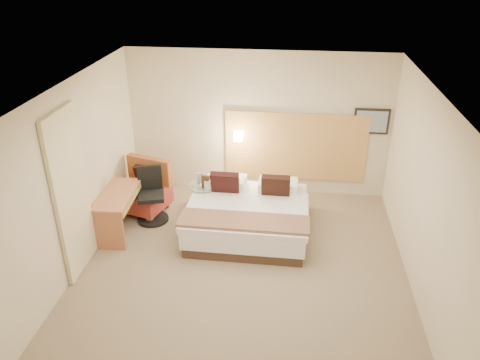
# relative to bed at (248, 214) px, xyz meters

# --- Properties ---
(floor) EXTENTS (4.80, 5.00, 0.02)m
(floor) POSITION_rel_bed_xyz_m (0.02, -1.01, -0.32)
(floor) COLOR #826F57
(floor) RESTS_ON ground
(ceiling) EXTENTS (4.80, 5.00, 0.02)m
(ceiling) POSITION_rel_bed_xyz_m (0.02, -1.01, 2.40)
(ceiling) COLOR white
(ceiling) RESTS_ON floor
(wall_back) EXTENTS (4.80, 0.02, 2.70)m
(wall_back) POSITION_rel_bed_xyz_m (0.02, 1.50, 1.04)
(wall_back) COLOR beige
(wall_back) RESTS_ON floor
(wall_front) EXTENTS (4.80, 0.02, 2.70)m
(wall_front) POSITION_rel_bed_xyz_m (0.02, -3.52, 1.04)
(wall_front) COLOR beige
(wall_front) RESTS_ON floor
(wall_left) EXTENTS (0.02, 5.00, 2.70)m
(wall_left) POSITION_rel_bed_xyz_m (-2.39, -1.01, 1.04)
(wall_left) COLOR beige
(wall_left) RESTS_ON floor
(wall_right) EXTENTS (0.02, 5.00, 2.70)m
(wall_right) POSITION_rel_bed_xyz_m (2.43, -1.01, 1.04)
(wall_right) COLOR beige
(wall_right) RESTS_ON floor
(headboard_panel) EXTENTS (2.60, 0.04, 1.30)m
(headboard_panel) POSITION_rel_bed_xyz_m (0.72, 1.46, 0.64)
(headboard_panel) COLOR #BB8848
(headboard_panel) RESTS_ON wall_back
(art_frame) EXTENTS (0.62, 0.03, 0.47)m
(art_frame) POSITION_rel_bed_xyz_m (2.04, 1.47, 1.19)
(art_frame) COLOR black
(art_frame) RESTS_ON wall_back
(art_canvas) EXTENTS (0.54, 0.01, 0.39)m
(art_canvas) POSITION_rel_bed_xyz_m (2.04, 1.45, 1.19)
(art_canvas) COLOR slate
(art_canvas) RESTS_ON wall_back
(lamp_arm) EXTENTS (0.02, 0.12, 0.02)m
(lamp_arm) POSITION_rel_bed_xyz_m (-0.33, 1.41, 0.84)
(lamp_arm) COLOR silver
(lamp_arm) RESTS_ON wall_back
(lamp_shade) EXTENTS (0.15, 0.15, 0.15)m
(lamp_shade) POSITION_rel_bed_xyz_m (-0.33, 1.35, 0.84)
(lamp_shade) COLOR #FCEBC5
(lamp_shade) RESTS_ON wall_back
(curtain) EXTENTS (0.06, 0.90, 2.42)m
(curtain) POSITION_rel_bed_xyz_m (-2.34, -1.26, 0.91)
(curtain) COLOR beige
(curtain) RESTS_ON wall_left
(bottle_a) EXTENTS (0.07, 0.07, 0.21)m
(bottle_a) POSITION_rel_bed_xyz_m (-0.92, 0.48, 0.38)
(bottle_a) COLOR #9CB5F2
(bottle_a) RESTS_ON side_table
(bottle_b) EXTENTS (0.07, 0.07, 0.21)m
(bottle_b) POSITION_rel_bed_xyz_m (-0.85, 0.49, 0.38)
(bottle_b) COLOR #819BC7
(bottle_b) RESTS_ON side_table
(menu_folder) EXTENTS (0.14, 0.08, 0.23)m
(menu_folder) POSITION_rel_bed_xyz_m (-0.77, 0.35, 0.39)
(menu_folder) COLOR #3E2819
(menu_folder) RESTS_ON side_table
(bed) EXTENTS (1.99, 1.91, 0.95)m
(bed) POSITION_rel_bed_xyz_m (0.00, 0.00, 0.00)
(bed) COLOR #402B20
(bed) RESTS_ON floor
(lounge_chair) EXTENTS (1.04, 0.97, 0.91)m
(lounge_chair) POSITION_rel_bed_xyz_m (-1.94, 0.50, 0.05)
(lounge_chair) COLOR tan
(lounge_chair) RESTS_ON floor
(side_table) EXTENTS (0.61, 0.61, 0.58)m
(side_table) POSITION_rel_bed_xyz_m (-0.83, 0.42, 0.01)
(side_table) COLOR white
(side_table) RESTS_ON floor
(desk) EXTENTS (0.58, 1.17, 0.72)m
(desk) POSITION_rel_bed_xyz_m (-2.09, -0.27, 0.25)
(desk) COLOR #B36C46
(desk) RESTS_ON floor
(desk_chair) EXTENTS (0.66, 0.66, 0.95)m
(desk_chair) POSITION_rel_bed_xyz_m (-1.69, 0.16, 0.08)
(desk_chair) COLOR black
(desk_chair) RESTS_ON floor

